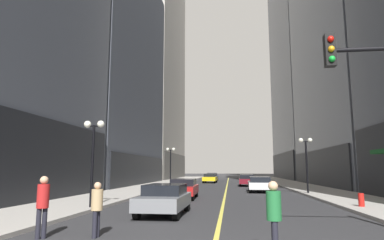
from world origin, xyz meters
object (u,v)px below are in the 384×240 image
at_px(street_lamp_left_near, 93,144).
at_px(street_lamp_left_far, 171,158).
at_px(car_red, 184,188).
at_px(car_maroon, 247,180).
at_px(car_blue, 212,176).
at_px(pedestrian_in_red_jacket, 43,202).
at_px(car_yellow, 210,178).
at_px(car_white, 260,184).
at_px(street_lamp_right_mid, 306,153).
at_px(fire_hydrant_right, 361,201).
at_px(car_grey, 165,198).
at_px(pedestrian_in_green_parka, 274,213).
at_px(pedestrian_in_tan_trench, 97,205).

relative_size(street_lamp_left_near, street_lamp_left_far, 1.00).
bearing_deg(car_red, car_maroon, 73.23).
bearing_deg(car_blue, pedestrian_in_red_jacket, -92.91).
relative_size(car_red, car_yellow, 1.08).
bearing_deg(street_lamp_left_near, car_white, 55.92).
bearing_deg(street_lamp_right_mid, car_blue, 107.09).
bearing_deg(fire_hydrant_right, street_lamp_left_far, 123.85).
height_order(car_maroon, car_blue, same).
xyz_separation_m(car_maroon, fire_hydrant_right, (4.57, -22.00, -0.32)).
relative_size(car_white, street_lamp_left_near, 1.04).
distance_m(pedestrian_in_red_jacket, street_lamp_left_near, 7.01).
height_order(car_grey, car_yellow, same).
relative_size(car_red, street_lamp_left_near, 1.02).
bearing_deg(car_grey, fire_hydrant_right, 17.70).
bearing_deg(pedestrian_in_green_parka, street_lamp_left_far, 104.85).
xyz_separation_m(pedestrian_in_green_parka, pedestrian_in_tan_trench, (-4.94, 1.71, -0.07)).
bearing_deg(car_grey, pedestrian_in_green_parka, -59.75).
bearing_deg(car_red, street_lamp_right_mid, 24.12).
relative_size(pedestrian_in_tan_trench, street_lamp_left_near, 0.36).
distance_m(car_white, fire_hydrant_right, 12.69).
xyz_separation_m(street_lamp_left_far, fire_hydrant_right, (13.30, -19.83, -2.86)).
bearing_deg(car_blue, pedestrian_in_green_parka, -85.17).
relative_size(car_grey, car_blue, 0.91).
distance_m(pedestrian_in_green_parka, pedestrian_in_tan_trench, 5.23).
height_order(car_white, street_lamp_right_mid, street_lamp_right_mid).
distance_m(street_lamp_left_near, street_lamp_right_mid, 16.85).
bearing_deg(street_lamp_left_near, pedestrian_in_green_parka, -45.21).
relative_size(car_grey, car_yellow, 0.98).
height_order(car_grey, street_lamp_right_mid, street_lamp_right_mid).
height_order(car_red, car_white, same).
xyz_separation_m(pedestrian_in_red_jacket, fire_hydrant_right, (11.94, 8.29, -0.65)).
relative_size(car_grey, fire_hydrant_right, 5.12).
bearing_deg(street_lamp_left_far, pedestrian_in_green_parka, -75.15).
relative_size(car_white, pedestrian_in_red_jacket, 2.57).
bearing_deg(car_white, car_maroon, 93.68).
bearing_deg(car_grey, street_lamp_left_far, 99.77).
distance_m(car_red, car_blue, 33.56).
distance_m(car_red, pedestrian_in_tan_trench, 13.05).
bearing_deg(street_lamp_right_mid, car_yellow, 112.74).
relative_size(car_maroon, car_blue, 1.06).
height_order(street_lamp_left_near, fire_hydrant_right, street_lamp_left_near).
distance_m(street_lamp_right_mid, fire_hydrant_right, 9.63).
distance_m(pedestrian_in_green_parka, street_lamp_left_far, 30.60).
distance_m(car_yellow, car_blue, 8.24).
height_order(car_white, pedestrian_in_green_parka, pedestrian_in_green_parka).
xyz_separation_m(pedestrian_in_tan_trench, street_lamp_left_far, (-2.88, 27.79, 2.32)).
height_order(car_white, pedestrian_in_tan_trench, pedestrian_in_tan_trench).
xyz_separation_m(street_lamp_left_near, street_lamp_left_far, (0.00, 21.62, 0.00)).
bearing_deg(pedestrian_in_red_jacket, car_maroon, 76.32).
height_order(car_maroon, street_lamp_right_mid, street_lamp_right_mid).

